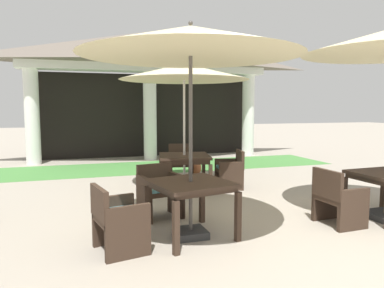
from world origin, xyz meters
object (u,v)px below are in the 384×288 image
patio_umbrella_mid_right (191,42)px  terracotta_urn (195,168)px  patio_chair_mid_right_north (159,191)px  patio_chair_mid_left_east (230,170)px  patio_chair_mid_right_west (118,220)px  patio_chair_near_foreground_west (337,199)px  patio_table_mid_left (184,159)px  patio_table_mid_right (191,189)px  patio_umbrella_mid_left (184,73)px  patio_chair_mid_left_north (181,164)px

patio_umbrella_mid_right → terracotta_urn: bearing=71.0°
patio_umbrella_mid_right → patio_chair_mid_right_north: bearing=101.8°
patio_chair_mid_left_east → patio_chair_mid_right_west: patio_chair_mid_left_east is taller
patio_chair_near_foreground_west → patio_chair_mid_left_east: patio_chair_near_foreground_west is taller
patio_table_mid_left → patio_table_mid_right: patio_table_mid_right is taller
patio_umbrella_mid_left → patio_umbrella_mid_right: patio_umbrella_mid_right is taller
patio_chair_near_foreground_west → patio_chair_mid_right_west: patio_chair_near_foreground_west is taller
patio_chair_mid_left_north → patio_umbrella_mid_right: patio_umbrella_mid_right is taller
patio_umbrella_mid_left → patio_chair_mid_right_north: patio_umbrella_mid_left is taller
patio_umbrella_mid_right → patio_chair_mid_right_west: bearing=-168.2°
patio_chair_mid_right_west → patio_chair_mid_right_north: (0.78, 1.19, 0.02)m
patio_chair_mid_left_north → patio_chair_mid_right_west: 4.35m
patio_chair_mid_right_north → terracotta_urn: 3.60m
patio_umbrella_mid_right → patio_chair_mid_right_north: (-0.20, 0.98, -2.14)m
patio_chair_mid_left_north → patio_chair_mid_right_north: (-1.12, -2.72, 0.03)m
patio_chair_mid_right_north → patio_chair_mid_right_west: bearing=44.9°
patio_chair_mid_right_west → patio_umbrella_mid_left: bearing=138.1°
patio_table_mid_right → patio_umbrella_mid_right: (0.00, 0.00, 1.90)m
patio_chair_near_foreground_west → patio_chair_mid_right_west: (-3.18, -0.01, 0.00)m
patio_chair_mid_right_west → patio_chair_mid_left_north: bearing=142.3°
patio_table_mid_left → patio_chair_mid_right_west: 3.40m
patio_chair_mid_left_east → patio_chair_mid_left_north: size_ratio=0.97×
patio_chair_near_foreground_west → patio_umbrella_mid_right: size_ratio=0.29×
patio_chair_near_foreground_west → patio_chair_mid_left_east: (-0.51, 2.72, -0.00)m
patio_chair_mid_right_north → terracotta_urn: size_ratio=1.81×
patio_table_mid_right → patio_umbrella_mid_left: bearing=75.2°
patio_table_mid_right → patio_chair_mid_right_north: 1.03m
patio_table_mid_left → patio_umbrella_mid_right: bearing=-104.8°
patio_chair_near_foreground_west → patio_chair_mid_left_north: (-1.28, 3.89, -0.00)m
patio_chair_near_foreground_west → patio_umbrella_mid_left: size_ratio=0.31×
patio_umbrella_mid_left → patio_chair_mid_right_north: (-0.93, -1.75, -2.01)m
patio_table_mid_left → patio_umbrella_mid_left: 1.79m
patio_chair_mid_right_west → patio_chair_mid_right_north: size_ratio=0.98×
patio_chair_mid_right_north → terracotta_urn: bearing=-129.0°
patio_chair_mid_left_north → patio_umbrella_mid_right: (-0.92, -3.70, 2.17)m
patio_table_mid_left → patio_chair_mid_left_north: bearing=78.6°
patio_table_mid_left → patio_umbrella_mid_right: patio_umbrella_mid_right is taller
patio_chair_near_foreground_west → patio_table_mid_right: 2.23m
patio_umbrella_mid_left → patio_table_mid_left: bearing=91.8°
patio_umbrella_mid_left → patio_chair_mid_left_north: bearing=78.6°
patio_chair_mid_right_west → terracotta_urn: size_ratio=1.77×
patio_chair_near_foreground_west → patio_umbrella_mid_right: bearing=-97.4°
patio_table_mid_left → patio_chair_mid_left_north: size_ratio=1.44×
patio_chair_mid_left_east → patio_umbrella_mid_right: 3.74m
patio_chair_mid_left_north → terracotta_urn: patio_chair_mid_left_north is taller
patio_chair_near_foreground_west → patio_table_mid_right: (-2.20, 0.19, 0.27)m
patio_chair_mid_left_north → patio_table_mid_right: size_ratio=0.74×
patio_umbrella_mid_left → patio_chair_mid_left_east: size_ratio=3.27×
patio_umbrella_mid_right → patio_chair_mid_right_north: patio_umbrella_mid_right is taller
patio_chair_mid_left_north → patio_table_mid_right: 3.83m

